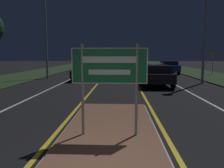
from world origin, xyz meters
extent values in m
cube|color=#999993|center=(0.00, 1.91, 0.03)|extent=(2.56, 7.13, 0.05)
cube|color=brown|center=(0.00, 1.91, 0.05)|extent=(2.44, 7.01, 0.10)
cube|color=#23381E|center=(-9.50, 20.00, 0.04)|extent=(5.00, 100.00, 0.08)
cube|color=#23381E|center=(9.50, 20.00, 0.04)|extent=(5.00, 100.00, 0.08)
cube|color=gold|center=(-1.47, 25.00, 0.00)|extent=(0.12, 70.00, 0.01)
cube|color=gold|center=(1.47, 25.00, 0.00)|extent=(0.12, 70.00, 0.01)
cube|color=silver|center=(-4.20, 25.00, 0.00)|extent=(0.12, 70.00, 0.01)
cube|color=silver|center=(4.20, 25.00, 0.00)|extent=(0.12, 70.00, 0.01)
cube|color=silver|center=(-7.20, 25.00, 0.00)|extent=(0.10, 70.00, 0.01)
cube|color=silver|center=(7.20, 25.00, 0.00)|extent=(0.10, 70.00, 0.01)
cylinder|color=#9E9E99|center=(-0.67, 1.91, 1.24)|extent=(0.07, 0.07, 2.27)
cylinder|color=#9E9E99|center=(0.67, 1.91, 1.24)|extent=(0.07, 0.07, 2.27)
cube|color=#19703D|center=(0.00, 1.91, 1.84)|extent=(1.85, 0.04, 0.87)
cube|color=white|center=(0.00, 1.88, 1.84)|extent=(1.85, 0.00, 0.87)
cube|color=#19703D|center=(0.00, 1.88, 1.84)|extent=(1.80, 0.01, 0.82)
cube|color=white|center=(0.00, 1.88, 1.99)|extent=(1.30, 0.01, 0.16)
cube|color=white|center=(0.00, 1.88, 1.68)|extent=(1.02, 0.01, 0.12)
cylinder|color=#9E9E99|center=(-6.35, 15.91, 5.08)|extent=(0.18, 0.18, 10.17)
cylinder|color=#9E9E99|center=(6.40, 13.19, 4.65)|extent=(0.18, 0.18, 9.29)
cube|color=black|center=(2.69, 11.73, 0.65)|extent=(1.87, 4.11, 0.60)
cube|color=black|center=(2.69, 11.48, 1.20)|extent=(1.64, 2.14, 0.49)
sphere|color=red|center=(2.11, 9.69, 0.73)|extent=(0.14, 0.14, 0.14)
sphere|color=red|center=(3.27, 9.69, 0.73)|extent=(0.14, 0.14, 0.14)
cylinder|color=black|center=(1.80, 13.00, 0.35)|extent=(0.22, 0.70, 0.70)
cylinder|color=black|center=(3.58, 13.00, 0.35)|extent=(0.22, 0.70, 0.70)
cylinder|color=black|center=(1.80, 10.45, 0.35)|extent=(0.22, 0.70, 0.70)
cylinder|color=black|center=(3.58, 10.45, 0.35)|extent=(0.22, 0.70, 0.70)
cube|color=navy|center=(5.75, 22.20, 0.69)|extent=(1.86, 4.07, 0.67)
cube|color=black|center=(5.75, 21.95, 1.23)|extent=(1.64, 2.11, 0.42)
sphere|color=red|center=(5.18, 20.18, 0.78)|extent=(0.14, 0.14, 0.14)
sphere|color=red|center=(6.33, 20.18, 0.78)|extent=(0.14, 0.14, 0.14)
cylinder|color=black|center=(4.86, 23.46, 0.36)|extent=(0.22, 0.72, 0.72)
cylinder|color=black|center=(6.64, 23.46, 0.36)|extent=(0.22, 0.72, 0.72)
cylinder|color=black|center=(4.86, 20.94, 0.36)|extent=(0.22, 0.72, 0.72)
cylinder|color=black|center=(6.64, 20.94, 0.36)|extent=(0.22, 0.72, 0.72)
cube|color=silver|center=(2.42, 32.22, 0.62)|extent=(1.79, 4.74, 0.63)
cube|color=black|center=(2.42, 31.94, 1.15)|extent=(1.58, 2.47, 0.41)
sphere|color=red|center=(1.86, 29.87, 0.70)|extent=(0.14, 0.14, 0.14)
sphere|color=red|center=(2.97, 29.87, 0.70)|extent=(0.14, 0.14, 0.14)
cylinder|color=black|center=(1.56, 33.69, 0.30)|extent=(0.22, 0.61, 0.61)
cylinder|color=black|center=(3.27, 33.69, 0.30)|extent=(0.22, 0.61, 0.61)
cylinder|color=black|center=(1.56, 30.75, 0.30)|extent=(0.22, 0.61, 0.61)
cylinder|color=black|center=(3.27, 30.75, 0.30)|extent=(0.22, 0.61, 0.61)
cube|color=black|center=(-2.76, 15.46, 0.62)|extent=(1.86, 4.60, 0.57)
cube|color=black|center=(-2.76, 15.73, 1.11)|extent=(1.63, 2.39, 0.41)
sphere|color=white|center=(-3.33, 13.18, 0.69)|extent=(0.14, 0.14, 0.14)
sphere|color=white|center=(-2.18, 13.18, 0.69)|extent=(0.14, 0.14, 0.14)
cylinder|color=black|center=(-3.64, 14.03, 0.33)|extent=(0.22, 0.67, 0.67)
cylinder|color=black|center=(-1.87, 14.03, 0.33)|extent=(0.22, 0.67, 0.67)
cylinder|color=black|center=(-3.64, 16.88, 0.33)|extent=(0.22, 0.67, 0.67)
cylinder|color=black|center=(-1.87, 16.88, 0.33)|extent=(0.22, 0.67, 0.67)
cylinder|color=#9E9E99|center=(9.92, 20.05, 1.18)|extent=(0.06, 0.06, 2.20)
cube|color=yellow|center=(9.92, 20.05, 2.22)|extent=(0.60, 0.02, 0.60)
camera|label=1|loc=(0.29, -3.41, 2.09)|focal=35.00mm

